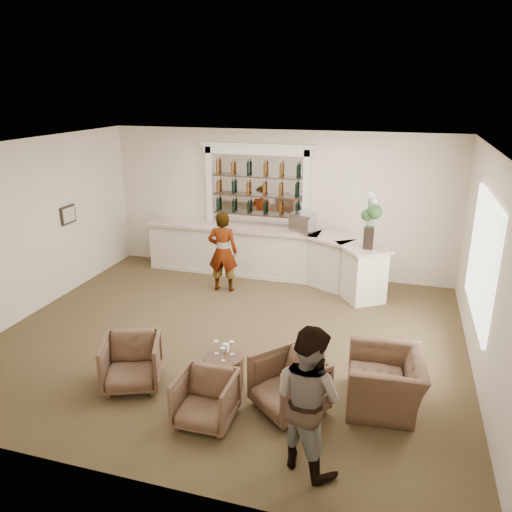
{
  "coord_description": "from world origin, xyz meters",
  "views": [
    {
      "loc": [
        2.7,
        -7.42,
        4.19
      ],
      "look_at": [
        0.23,
        0.9,
        1.24
      ],
      "focal_mm": 35.0,
      "sensor_mm": 36.0,
      "label": 1
    }
  ],
  "objects": [
    {
      "name": "flower_vase",
      "position": [
        2.15,
        2.27,
        1.78
      ],
      "size": [
        0.3,
        0.3,
        1.14
      ],
      "color": "black",
      "rests_on": "bar_counter"
    },
    {
      "name": "cocktail_table",
      "position": [
        0.44,
        -1.46,
        0.25
      ],
      "size": [
        0.58,
        0.58,
        0.5
      ],
      "primitive_type": "cylinder",
      "color": "#523123",
      "rests_on": "ground"
    },
    {
      "name": "wine_glass_bar_left",
      "position": [
        -1.12,
        3.06,
        1.25
      ],
      "size": [
        0.07,
        0.07,
        0.21
      ],
      "primitive_type": null,
      "color": "white",
      "rests_on": "bar_counter"
    },
    {
      "name": "armchair_right",
      "position": [
        1.47,
        -1.73,
        0.39
      ],
      "size": [
        1.19,
        1.19,
        0.78
      ],
      "primitive_type": "imported",
      "rotation": [
        0.0,
        0.0,
        -0.71
      ],
      "color": "brown",
      "rests_on": "ground"
    },
    {
      "name": "wine_glass_bar_right",
      "position": [
        0.75,
        3.08,
        1.25
      ],
      "size": [
        0.07,
        0.07,
        0.21
      ],
      "primitive_type": null,
      "color": "white",
      "rests_on": "bar_counter"
    },
    {
      "name": "wine_glass_tbl_c",
      "position": [
        0.48,
        -1.59,
        0.6
      ],
      "size": [
        0.07,
        0.07,
        0.21
      ],
      "primitive_type": null,
      "color": "white",
      "rests_on": "cocktail_table"
    },
    {
      "name": "room_shell",
      "position": [
        0.16,
        0.71,
        2.34
      ],
      "size": [
        8.04,
        7.02,
        3.32
      ],
      "color": "beige",
      "rests_on": "ground"
    },
    {
      "name": "wine_glass_tbl_a",
      "position": [
        0.32,
        -1.43,
        0.6
      ],
      "size": [
        0.07,
        0.07,
        0.21
      ],
      "primitive_type": null,
      "color": "white",
      "rests_on": "cocktail_table"
    },
    {
      "name": "armchair_left",
      "position": [
        -0.86,
        -1.82,
        0.38
      ],
      "size": [
        1.06,
        1.07,
        0.76
      ],
      "primitive_type": "imported",
      "rotation": [
        0.0,
        0.0,
        0.38
      ],
      "color": "brown",
      "rests_on": "ground"
    },
    {
      "name": "bar_counter",
      "position": [
        -0.16,
        3.0,
        0.57
      ],
      "size": [
        5.72,
        1.8,
        1.14
      ],
      "color": "white",
      "rests_on": "ground"
    },
    {
      "name": "wine_glass_tbl_b",
      "position": [
        0.54,
        -1.38,
        0.6
      ],
      "size": [
        0.07,
        0.07,
        0.21
      ],
      "primitive_type": null,
      "color": "white",
      "rests_on": "cocktail_table"
    },
    {
      "name": "napkin_holder",
      "position": [
        0.42,
        -1.32,
        0.56
      ],
      "size": [
        0.08,
        0.08,
        0.12
      ],
      "primitive_type": "cube",
      "color": "white",
      "rests_on": "cocktail_table"
    },
    {
      "name": "sommelier",
      "position": [
        -0.83,
        2.0,
        0.87
      ],
      "size": [
        0.69,
        0.5,
        1.75
      ],
      "primitive_type": "imported",
      "rotation": [
        0.0,
        0.0,
        3.28
      ],
      "color": "gray",
      "rests_on": "ground"
    },
    {
      "name": "armchair_center",
      "position": [
        0.49,
        -2.3,
        0.34
      ],
      "size": [
        0.74,
        0.76,
        0.69
      ],
      "primitive_type": "imported",
      "rotation": [
        0.0,
        0.0,
        0.01
      ],
      "color": "brown",
      "rests_on": "ground"
    },
    {
      "name": "armchair_far",
      "position": [
        2.71,
        -1.25,
        0.37
      ],
      "size": [
        1.1,
        1.23,
        0.75
      ],
      "primitive_type": "imported",
      "rotation": [
        0.0,
        0.0,
        -1.48
      ],
      "color": "brown",
      "rests_on": "ground"
    },
    {
      "name": "guest",
      "position": [
        1.9,
        -2.69,
        0.89
      ],
      "size": [
        1.08,
        1.01,
        1.78
      ],
      "primitive_type": "imported",
      "rotation": [
        0.0,
        0.0,
        2.62
      ],
      "color": "gray",
      "rests_on": "ground"
    },
    {
      "name": "ground",
      "position": [
        0.0,
        0.0,
        0.0
      ],
      "size": [
        8.0,
        8.0,
        0.0
      ],
      "primitive_type": "plane",
      "color": "brown",
      "rests_on": "ground"
    },
    {
      "name": "back_bar_alcove",
      "position": [
        -0.5,
        3.41,
        2.03
      ],
      "size": [
        2.64,
        0.25,
        3.0
      ],
      "color": "white",
      "rests_on": "ground"
    },
    {
      "name": "espresso_machine",
      "position": [
        0.67,
        3.02,
        1.36
      ],
      "size": [
        0.6,
        0.55,
        0.43
      ],
      "primitive_type": "cube",
      "rotation": [
        0.0,
        0.0,
        -0.31
      ],
      "color": "#B6B5BA",
      "rests_on": "bar_counter"
    }
  ]
}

